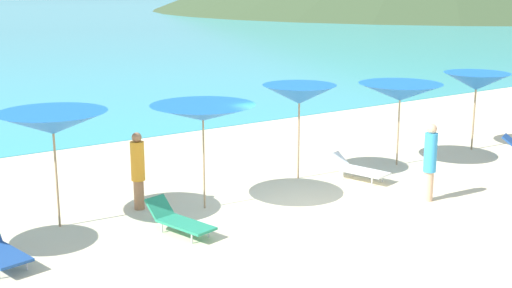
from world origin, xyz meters
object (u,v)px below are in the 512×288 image
Objects in this scene: beachgoer_1 at (430,160)px; lounge_chair_3 at (179,220)px; lounge_chair_0 at (357,169)px; umbrella_2 at (203,113)px; umbrella_4 at (400,92)px; umbrella_1 at (53,123)px; beachgoer_0 at (138,169)px; umbrella_5 at (476,82)px; umbrella_3 at (299,94)px.

lounge_chair_3 is at bearing -147.60° from beachgoer_1.
lounge_chair_0 is at bearing 140.92° from beachgoer_1.
umbrella_2 is 1.44× the size of lounge_chair_0.
umbrella_4 is at bearing -4.20° from lounge_chair_3.
umbrella_1 is 2.22m from beachgoer_0.
umbrella_2 is 1.07× the size of umbrella_5.
lounge_chair_3 is (1.85, -1.72, -1.91)m from umbrella_1.
beachgoer_0 is at bearing 175.40° from umbrella_4.
umbrella_1 is 1.00× the size of umbrella_3.
umbrella_4 is at bearing -3.20° from umbrella_1.
umbrella_2 is 1.03× the size of umbrella_3.
umbrella_2 is at bearing -179.21° from umbrella_5.
beachgoer_1 is (-4.88, -2.60, -1.08)m from umbrella_5.
umbrella_3 is at bearing 159.22° from beachgoer_1.
umbrella_1 is at bearing 123.69° from lounge_chair_3.
lounge_chair_0 is 5.59m from lounge_chair_3.
umbrella_3 reaches higher than umbrella_1.
beachgoer_0 reaches higher than lounge_chair_0.
beachgoer_1 is at bearing -28.76° from umbrella_2.
umbrella_1 is at bearing 167.35° from umbrella_2.
umbrella_3 is 1.43× the size of lounge_chair_3.
umbrella_2 is 1.47× the size of lounge_chair_3.
umbrella_2 is at bearing -167.92° from umbrella_3.
umbrella_4 is 3.15m from umbrella_5.
beachgoer_1 is (-1.73, -2.64, -1.05)m from umbrella_4.
lounge_chair_0 is at bearing -7.31° from umbrella_1.
umbrella_3 is 1.34× the size of beachgoer_1.
beachgoer_0 is (-1.22, 0.77, -1.23)m from umbrella_2.
lounge_chair_0 is 1.02× the size of lounge_chair_3.
umbrella_1 is at bearing 179.96° from umbrella_3.
lounge_chair_3 is at bearing -42.95° from umbrella_1.
umbrella_5 is at bearing 74.57° from beachgoer_1.
umbrella_2 is at bearing 157.99° from beachgoer_0.
umbrella_3 is 1.00× the size of umbrella_4.
lounge_chair_3 is 1.92m from beachgoer_0.
beachgoer_1 is (7.56, -3.16, -1.20)m from umbrella_1.
umbrella_3 reaches higher than umbrella_5.
umbrella_2 is 2.47m from lounge_chair_3.
umbrella_2 is 9.39m from umbrella_5.
lounge_chair_3 is (-10.59, -1.16, -1.79)m from umbrella_5.
umbrella_5 is at bearing -2.56° from umbrella_1.
beachgoer_0 is (-0.02, 1.80, 0.66)m from lounge_chair_3.
umbrella_1 is 1.42× the size of lounge_chair_3.
umbrella_3 is 3.10m from umbrella_4.
umbrella_4 is 7.56m from beachgoer_0.
lounge_chair_0 is (7.39, -0.95, -1.89)m from umbrella_1.
umbrella_2 is 1.43× the size of beachgoer_0.
lounge_chair_0 is (4.33, -0.26, -1.87)m from umbrella_2.
umbrella_4 is (6.23, 0.17, -0.14)m from umbrella_2.
umbrella_5 is at bearing -173.38° from beachgoer_0.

